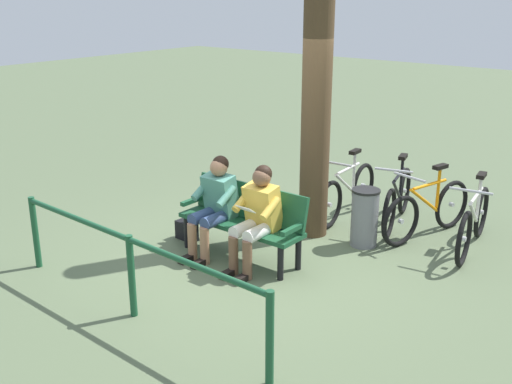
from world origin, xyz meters
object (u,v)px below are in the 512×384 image
Objects in this scene: bench at (244,216)px; bicycle_red at (397,200)px; bicycle_green at (427,210)px; person_reading at (257,213)px; litter_bin at (365,217)px; tree_trunk at (317,73)px; bicycle_purple at (347,193)px; bicycle_black at (473,222)px; person_companion at (215,202)px; handbag at (187,231)px.

bicycle_red is (-0.96, -2.07, -0.15)m from bench.
bicycle_green is 1.00× the size of bicycle_red.
person_reading is 1.52m from litter_bin.
tree_trunk is 1.90m from bicycle_purple.
person_reading is 2.70m from bicycle_black.
tree_trunk is 2.54× the size of bicycle_red.
bicycle_purple reaches higher than bench.
person_companion is 4.00× the size of handbag.
bicycle_purple is (-0.04, -0.80, -1.72)m from tree_trunk.
bicycle_black is (-1.82, -0.76, -1.72)m from tree_trunk.
bicycle_green is at bearing -103.68° from bicycle_black.
bicycle_black is 1.02× the size of bicycle_green.
bench is 0.39m from person_reading.
person_reading is at bearing -49.31° from bicycle_black.
tree_trunk is at bearing -41.53° from bicycle_green.
person_reading is 2.09m from bicycle_purple.
bicycle_black is 1.02× the size of bicycle_red.
tree_trunk reaches higher than bicycle_red.
handbag is 0.41× the size of litter_bin.
tree_trunk reaches higher than bench.
bicycle_purple is (0.68, 0.17, 0.00)m from bicycle_red.
person_companion reaches higher than bicycle_black.
bicycle_purple is at bearing -98.30° from bench.
person_companion is at bearing -58.24° from bicycle_black.
litter_bin is at bearing -66.87° from bicycle_black.
bicycle_purple is at bearing -99.79° from bicycle_black.
person_reading is 1.90m from tree_trunk.
bicycle_black is at bearing 64.76° from bicycle_red.
tree_trunk is 2.62m from bicycle_black.
bicycle_green is (0.61, -0.05, 0.00)m from bicycle_black.
tree_trunk is 2.26m from bicycle_green.
person_companion reaches higher than bench.
tree_trunk is at bearing 6.16° from litter_bin.
bicycle_green is 0.52m from bicycle_red.
litter_bin is at bearing -19.50° from bicycle_green.
person_companion is 0.73× the size of bicycle_green.
bicycle_black is (-2.96, -1.95, 0.24)m from handbag.
litter_bin is at bearing 39.33° from bicycle_purple.
person_reading is 0.73× the size of bicycle_green.
handbag is at bearing -65.32° from bicycle_black.
bicycle_red is (-1.28, -2.23, -0.30)m from person_companion.
tree_trunk is at bearing -113.94° from person_companion.
litter_bin is 0.89m from bicycle_green.
person_reading is at bearing 152.79° from bench.
bicycle_purple is at bearing -74.78° from bicycle_green.
bench is at bearing 77.47° from tree_trunk.
bench is at bearing -56.53° from bicycle_black.
bench is 1.33× the size of person_reading.
person_reading reaches higher than bicycle_black.
person_companion is 0.72× the size of bicycle_black.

